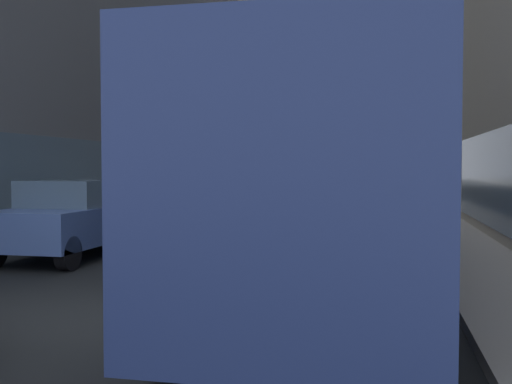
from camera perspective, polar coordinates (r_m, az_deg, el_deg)
name	(u,v)px	position (r m, az deg, el deg)	size (l,w,h in m)	color
ground_plane	(330,194)	(41.74, 7.21, -0.22)	(120.00, 120.00, 0.00)	black
sidewalk_left	(251,193)	(42.61, -0.45, -0.05)	(2.40, 110.00, 0.15)	gray
sidewalk_right	(413,194)	(41.64, 15.05, -0.19)	(2.40, 110.00, 0.15)	#9E9991
building_left_mid	(118,41)	(37.04, -13.25, 14.11)	(9.14, 21.68, 18.92)	slate
building_left_far	(226,33)	(61.00, -2.98, 15.21)	(8.38, 23.30, 30.88)	#A0937F
transit_bus	(335,174)	(9.81, 7.65, 1.74)	(2.78, 11.53, 3.05)	#33478C
car_black_suv	(325,192)	(25.29, 6.74, -0.04)	(1.83, 3.99, 1.62)	black
car_grey_wagon	(297,186)	(33.94, 4.04, 0.59)	(1.87, 4.34, 1.62)	slate
car_blue_hatchback	(81,217)	(13.24, -16.67, -2.31)	(1.78, 4.73, 1.62)	#4C6BB7
dalmatian_dog	(154,287)	(6.92, -9.87, -9.09)	(0.22, 0.96, 0.72)	white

